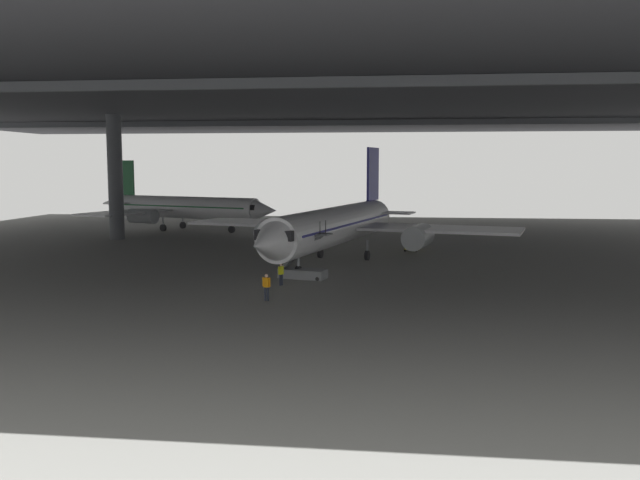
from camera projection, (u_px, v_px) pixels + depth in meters
ground_plane at (326, 267)px, 55.74m from camera, size 110.00×110.00×0.00m
hangar_structure at (340, 103)px, 67.63m from camera, size 121.00×99.00×15.51m
airplane_main at (337, 225)px, 58.33m from camera, size 31.60×32.12×10.35m
boarding_stairs at (303, 269)px, 50.03m from camera, size 4.19×2.33×4.42m
crew_worker_near_nose at (266, 285)px, 41.72m from camera, size 0.54×0.30×1.72m
crew_worker_by_stairs at (281, 273)px, 47.06m from camera, size 0.37×0.48×1.59m
airplane_distant at (182, 207)px, 86.80m from camera, size 27.35×27.17×9.20m
baggage_tug at (412, 245)px, 66.26m from camera, size 1.52×2.33×0.90m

